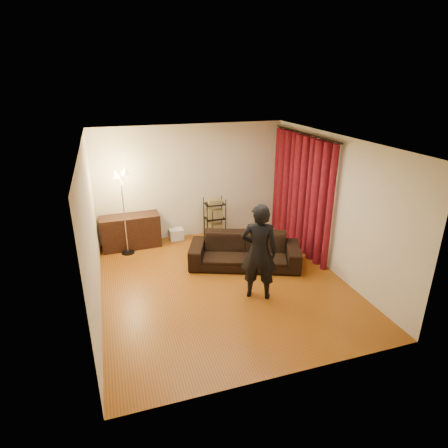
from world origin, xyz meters
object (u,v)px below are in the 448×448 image
object	(u,v)px
media_cabinet	(131,232)
storage_boxes	(177,234)
sofa	(245,251)
floor_lamp	(124,214)
person	(259,252)
wire_shelf	(215,218)

from	to	relation	value
media_cabinet	storage_boxes	size ratio (longest dim) A/B	4.00
sofa	floor_lamp	world-z (taller)	floor_lamp
sofa	person	distance (m)	1.31
media_cabinet	sofa	bearing A→B (deg)	-39.43
wire_shelf	media_cabinet	bearing A→B (deg)	-176.75
storage_boxes	floor_lamp	bearing A→B (deg)	-161.34
wire_shelf	storage_boxes	bearing A→B (deg)	176.02
person	media_cabinet	distance (m)	3.48
sofa	floor_lamp	bearing A→B (deg)	171.00
wire_shelf	floor_lamp	bearing A→B (deg)	-168.12
media_cabinet	wire_shelf	size ratio (longest dim) A/B	1.31
media_cabinet	floor_lamp	size ratio (longest dim) A/B	0.69
storage_boxes	media_cabinet	bearing A→B (deg)	-175.45
person	floor_lamp	world-z (taller)	floor_lamp
sofa	floor_lamp	size ratio (longest dim) A/B	1.19
floor_lamp	sofa	bearing A→B (deg)	-30.31
wire_shelf	floor_lamp	distance (m)	2.17
person	wire_shelf	xyz separation A→B (m)	(0.02, 2.76, -0.38)
storage_boxes	wire_shelf	xyz separation A→B (m)	(0.92, -0.15, 0.36)
sofa	floor_lamp	xyz separation A→B (m)	(-2.28, 1.33, 0.62)
person	storage_boxes	size ratio (longest dim) A/B	5.35
sofa	storage_boxes	bearing A→B (deg)	143.67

